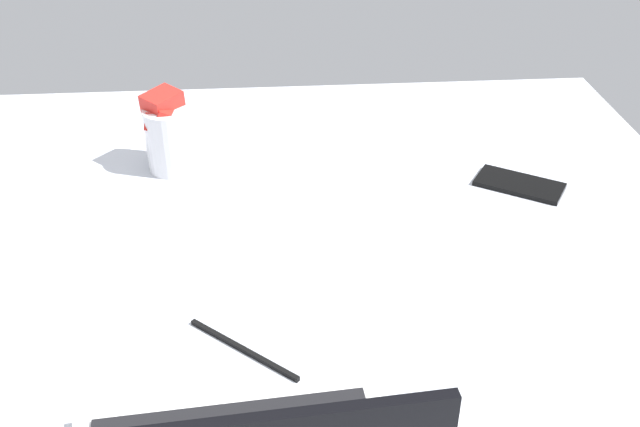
% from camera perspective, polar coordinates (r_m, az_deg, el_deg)
% --- Properties ---
extents(bed_mattress, '(1.80, 1.40, 0.18)m').
position_cam_1_polar(bed_mattress, '(1.07, -14.57, -10.20)').
color(bed_mattress, '#B7BCC6').
rests_on(bed_mattress, ground).
extents(snack_cup, '(0.09, 0.09, 0.14)m').
position_cam_1_polar(snack_cup, '(1.28, -11.48, 5.96)').
color(snack_cup, silver).
rests_on(snack_cup, bed_mattress).
extents(cell_phone, '(0.15, 0.13, 0.01)m').
position_cam_1_polar(cell_phone, '(1.26, 15.19, 2.19)').
color(cell_phone, black).
rests_on(cell_phone, bed_mattress).
extents(charger_cable, '(0.13, 0.12, 0.01)m').
position_cam_1_polar(charger_cable, '(0.91, -5.98, -10.42)').
color(charger_cable, black).
rests_on(charger_cable, bed_mattress).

